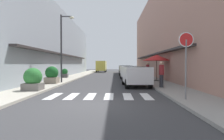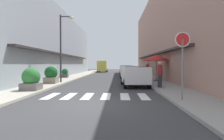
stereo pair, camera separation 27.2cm
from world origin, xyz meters
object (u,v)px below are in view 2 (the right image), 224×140
Objects in this scene: delivery_van at (103,65)px; planter_far at (65,73)px; parked_car_distant at (125,69)px; parked_car_far at (127,70)px; planter_midblock at (51,75)px; round_street_sign at (182,48)px; parked_car_near at (134,74)px; planter_corner at (31,79)px; pedestrian_walking_far at (148,70)px; pedestrian_walking_near at (160,74)px; parked_car_mid at (129,71)px; cafe_umbrella at (156,58)px; street_lamp at (63,41)px.

planter_far is (-2.85, -20.39, -0.78)m from delivery_van.
parked_car_far is at bearing -90.00° from parked_car_distant.
parked_car_far is 3.24× the size of planter_midblock.
round_street_sign is at bearing -86.40° from parked_car_distant.
planter_corner is (-6.34, -3.20, -0.17)m from parked_car_near.
delivery_van is 23.58m from pedestrian_walking_far.
planter_corner is 0.76× the size of pedestrian_walking_far.
pedestrian_walking_near reaches higher than parked_car_distant.
pedestrian_walking_near is (1.55, -8.26, 0.10)m from parked_car_mid.
planter_midblock is (-2.13, -27.46, -0.62)m from delivery_van.
round_street_sign is 2.13× the size of planter_midblock.
delivery_van is 20.60m from planter_far.
pedestrian_walking_near reaches higher than planter_far.
pedestrian_walking_near is at bearing 11.79° from planter_corner.
cafe_umbrella is 2.55× the size of planter_far.
pedestrian_walking_near is at bearing -78.73° from delivery_van.
parked_car_distant is 2.57× the size of pedestrian_walking_near.
cafe_umbrella is (6.76, -24.84, 0.84)m from delivery_van.
parked_car_distant reaches higher than planter_corner.
street_lamp reaches higher than parked_car_mid.
street_lamp reaches higher than planter_midblock.
pedestrian_walking_far reaches higher than planter_corner.
parked_car_near is 6.58m from round_street_sign.
parked_car_mid is at bearing 40.26° from planter_midblock.
pedestrian_walking_far is (-0.48, 2.11, -1.21)m from cafe_umbrella.
parked_car_near is 2.43× the size of pedestrian_walking_far.
street_lamp is at bearing -93.10° from delivery_van.
planter_far is (-8.84, 14.45, -1.72)m from round_street_sign.
pedestrian_walking_far is at bearing 88.64° from round_street_sign.
parked_car_mid reaches higher than planter_corner.
planter_midblock is (-8.12, 7.37, -1.56)m from round_street_sign.
pedestrian_walking_far is at bearing -14.36° from planter_far.
parked_car_near is 0.94× the size of parked_car_mid.
pedestrian_walking_near is at bearing -47.77° from planter_far.
cafe_umbrella is at bearing 11.32° from street_lamp.
pedestrian_walking_far is (1.82, -12.20, 0.11)m from parked_car_distant.
planter_midblock is at bearing -11.07° from pedestrian_walking_near.
parked_car_mid is 8.63m from planter_midblock.
planter_corner is at bearing -141.17° from cafe_umbrella.
parked_car_far is 2.57× the size of pedestrian_walking_far.
planter_midblock is (-8.89, -2.63, -1.45)m from cafe_umbrella.
planter_corner is (-6.34, -15.50, -0.17)m from parked_car_far.
parked_car_distant is at bearing -112.61° from pedestrian_walking_far.
parked_car_near and parked_car_far have the same top height.
cafe_umbrella is (2.30, -8.55, 1.32)m from parked_car_far.
pedestrian_walking_far reaches higher than pedestrian_walking_near.
planter_far is (-7.31, -4.10, -0.30)m from parked_car_far.
pedestrian_walking_near reaches higher than parked_car_far.
parked_car_far is 16.75m from planter_corner.
parked_car_far is 5.77m from parked_car_distant.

